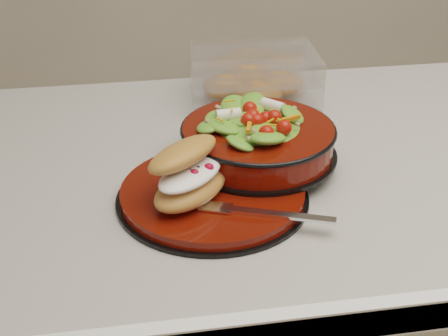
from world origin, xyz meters
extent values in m
cube|color=#AFABA1|center=(0.00, 0.00, 0.88)|extent=(1.24, 0.74, 0.04)
cube|color=white|center=(0.00, -0.36, 0.88)|extent=(1.24, 0.02, 0.05)
cylinder|color=black|center=(-0.20, -0.11, 0.90)|extent=(0.28, 0.28, 0.01)
cylinder|color=#570B02|center=(-0.20, -0.11, 0.91)|extent=(0.26, 0.26, 0.01)
torus|color=black|center=(-0.19, -0.12, 0.92)|extent=(0.15, 0.15, 0.01)
cylinder|color=black|center=(-0.12, -0.03, 0.92)|extent=(0.25, 0.25, 0.01)
cylinder|color=#570B02|center=(-0.12, -0.03, 0.95)|extent=(0.23, 0.23, 0.04)
torus|color=black|center=(-0.12, -0.03, 0.97)|extent=(0.24, 0.24, 0.01)
ellipsoid|color=#407821|center=(-0.12, -0.03, 0.97)|extent=(0.20, 0.20, 0.08)
sphere|color=red|center=(-0.07, -0.03, 1.01)|extent=(0.02, 0.02, 0.02)
sphere|color=red|center=(-0.08, 0.01, 1.01)|extent=(0.02, 0.02, 0.02)
sphere|color=red|center=(-0.12, 0.02, 1.01)|extent=(0.02, 0.02, 0.02)
sphere|color=red|center=(-0.15, 0.01, 1.01)|extent=(0.02, 0.02, 0.02)
sphere|color=red|center=(-0.17, -0.03, 1.01)|extent=(0.02, 0.02, 0.02)
sphere|color=red|center=(-0.15, -0.06, 1.01)|extent=(0.02, 0.02, 0.02)
sphere|color=red|center=(-0.12, -0.08, 1.01)|extent=(0.02, 0.02, 0.02)
sphere|color=red|center=(-0.08, -0.06, 1.01)|extent=(0.02, 0.02, 0.02)
cylinder|color=silver|center=(-0.09, 0.02, 1.01)|extent=(0.04, 0.04, 0.02)
cylinder|color=silver|center=(-0.16, -0.01, 1.01)|extent=(0.04, 0.04, 0.02)
cube|color=orange|center=(-0.14, -0.06, 1.01)|extent=(0.03, 0.03, 0.01)
cube|color=orange|center=(-0.07, -0.04, 1.01)|extent=(0.03, 0.02, 0.01)
ellipsoid|color=#C0773A|center=(-0.23, -0.14, 0.94)|extent=(0.14, 0.14, 0.04)
ellipsoid|color=white|center=(-0.23, -0.14, 0.96)|extent=(0.12, 0.12, 0.02)
ellipsoid|color=#C0773A|center=(-0.23, -0.12, 0.98)|extent=(0.13, 0.13, 0.03)
sphere|color=red|center=(-0.26, -0.14, 0.97)|extent=(0.01, 0.01, 0.01)
sphere|color=red|center=(-0.23, -0.15, 0.97)|extent=(0.01, 0.01, 0.01)
sphere|color=red|center=(-0.21, -0.13, 0.97)|extent=(0.01, 0.01, 0.01)
sphere|color=red|center=(-0.24, -0.13, 0.97)|extent=(0.01, 0.01, 0.01)
sphere|color=#191947|center=(-0.24, -0.13, 0.97)|extent=(0.01, 0.01, 0.01)
sphere|color=#191947|center=(-0.22, -0.14, 0.97)|extent=(0.01, 0.01, 0.01)
sphere|color=#191947|center=(-0.23, -0.14, 0.97)|extent=(0.01, 0.01, 0.01)
cube|color=silver|center=(-0.12, -0.20, 0.92)|extent=(0.14, 0.06, 0.00)
cube|color=silver|center=(-0.20, -0.17, 0.92)|extent=(0.05, 0.04, 0.00)
cube|color=white|center=(-0.07, 0.24, 0.93)|extent=(0.25, 0.18, 0.05)
cube|color=white|center=(-0.07, 0.24, 0.97)|extent=(0.25, 0.18, 0.04)
ellipsoid|color=#C0773A|center=(-0.12, 0.24, 0.93)|extent=(0.09, 0.08, 0.05)
ellipsoid|color=#C0773A|center=(-0.02, 0.24, 0.93)|extent=(0.09, 0.08, 0.05)
ellipsoid|color=#C0773A|center=(-0.07, 0.28, 0.93)|extent=(0.09, 0.08, 0.05)
ellipsoid|color=#C0773A|center=(-0.07, 0.20, 0.93)|extent=(0.09, 0.08, 0.05)
camera|label=1|loc=(-0.31, -0.86, 1.38)|focal=50.00mm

